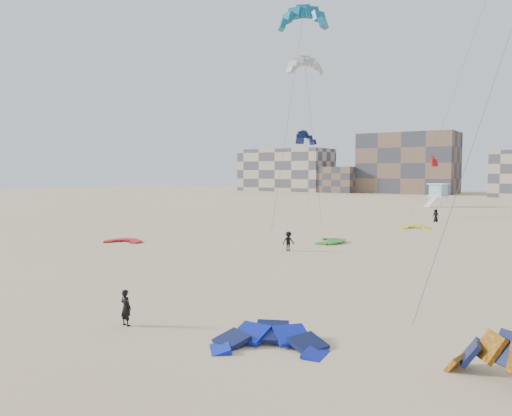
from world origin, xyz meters
The scene contains 17 objects.
ground centered at (0.00, 0.00, 0.00)m, with size 320.00×320.00×0.00m, color beige.
kite_ground_blue centered at (5.02, -1.36, 0.00)m, with size 4.37×4.43×1.27m, color #050AD5, non-canonical shape.
kite_ground_orange centered at (12.77, -0.11, 0.00)m, with size 3.66×2.61×2.54m, color orange, non-canonical shape.
kite_ground_red centered at (-21.35, 15.05, 0.00)m, with size 3.23×3.43×0.42m, color red, non-canonical shape.
kite_ground_green centered at (-5.09, 25.68, 0.00)m, with size 3.75×3.98×0.44m, color #23941C, non-canonical shape.
kite_ground_yellow centered at (-1.60, 41.57, 0.00)m, with size 3.24×3.37×0.67m, color #E4F50A, non-canonical shape.
kitesurfer_main centered at (-1.64, -2.40, 0.79)m, with size 0.58×0.38×1.59m, color black.
kitesurfer_c centered at (-5.78, 19.08, 0.82)m, with size 1.06×0.61×1.65m, color black.
kitesurfer_e centered at (-1.46, 50.57, 0.84)m, with size 0.82×0.53×1.68m, color black.
kite_fly_teal_a centered at (-8.03, 25.57, 20.90)m, with size 5.81×5.95×21.66m.
kite_fly_grey centered at (-9.92, 29.68, 17.44)m, with size 5.32×5.38×17.99m.
kite_fly_navy centered at (-19.54, 48.18, 11.35)m, with size 4.40×4.81×11.93m.
kite_fly_red centered at (-4.85, 62.76, 8.00)m, with size 4.67×5.99×8.18m.
lifeguard_tower_far centered at (-8.11, 79.68, 2.17)m, with size 3.75×6.35×4.37m.
condo_west_a centered at (-70.00, 130.00, 7.00)m, with size 30.00×15.00×14.00m, color tan.
condo_west_b centered at (-30.00, 134.00, 9.00)m, with size 28.00×14.00×18.00m, color brown.
condo_fill_left centered at (-50.00, 128.00, 4.00)m, with size 12.00×10.00×8.00m, color brown.
Camera 1 is at (14.74, -16.98, 6.70)m, focal length 35.00 mm.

